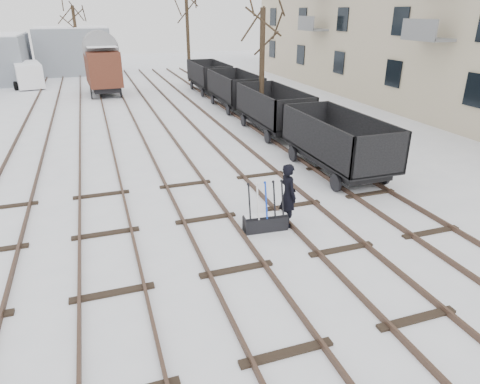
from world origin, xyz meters
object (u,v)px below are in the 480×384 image
object	(u,v)px
ground_frame	(265,221)
panel_van	(29,74)
freight_wagon_a	(336,151)
worker	(288,195)
box_van_wagon	(102,66)

from	to	relation	value
ground_frame	panel_van	size ratio (longest dim) A/B	0.31
freight_wagon_a	panel_van	xyz separation A→B (m)	(-13.69, 26.59, 0.17)
ground_frame	panel_van	xyz separation A→B (m)	(-9.18, 30.28, 0.76)
ground_frame	freight_wagon_a	bearing A→B (deg)	43.46
worker	panel_van	world-z (taller)	panel_van
ground_frame	freight_wagon_a	xyz separation A→B (m)	(4.51, 3.70, 0.58)
panel_van	freight_wagon_a	bearing A→B (deg)	-72.55
freight_wagon_a	box_van_wagon	world-z (taller)	box_van_wagon
worker	freight_wagon_a	distance (m)	5.20
freight_wagon_a	worker	bearing A→B (deg)	-136.26
ground_frame	panel_van	world-z (taller)	panel_van
box_van_wagon	panel_van	size ratio (longest dim) A/B	1.02
worker	freight_wagon_a	bearing A→B (deg)	-48.94
worker	panel_van	xyz separation A→B (m)	(-9.93, 30.18, 0.06)
worker	freight_wagon_a	xyz separation A→B (m)	(3.76, 3.60, -0.11)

